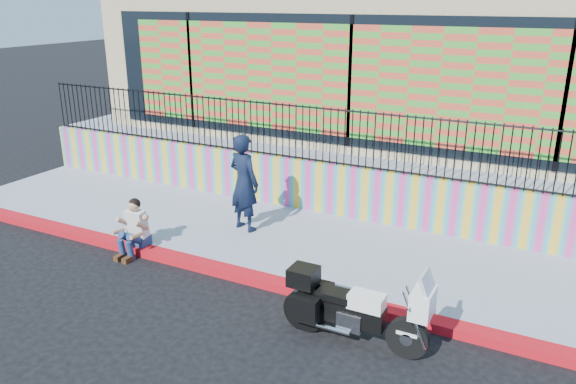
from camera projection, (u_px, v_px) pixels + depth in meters
The scene contains 10 objects.
ground at pixel (255, 283), 9.52m from camera, with size 90.00×90.00×0.00m, color black.
red_curb at pixel (255, 279), 9.50m from camera, with size 16.00×0.30×0.15m, color #A40B0F.
sidewalk at pixel (298, 243), 10.88m from camera, with size 16.00×3.00×0.15m, color #939EB1.
mural_wall at pixel (332, 189), 12.02m from camera, with size 16.00×0.20×1.10m, color #E13B91.
metal_fence at pixel (333, 136), 11.64m from camera, with size 15.80×0.04×1.20m, color black, non-canonical shape.
elevated_platform at pixel (400, 141), 16.33m from camera, with size 16.00×10.00×1.25m, color #939EB1.
storefront_building at pixel (404, 49), 15.28m from camera, with size 14.00×8.06×4.00m.
police_motorcycle at pixel (353, 307), 7.73m from camera, with size 2.08×0.69×1.30m.
police_officer at pixel (244, 183), 11.04m from camera, with size 0.72×0.47×1.96m, color black.
seated_man at pixel (132, 233), 10.39m from camera, with size 0.54×0.71×1.06m.
Camera 1 is at (4.38, -7.29, 4.59)m, focal length 35.00 mm.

